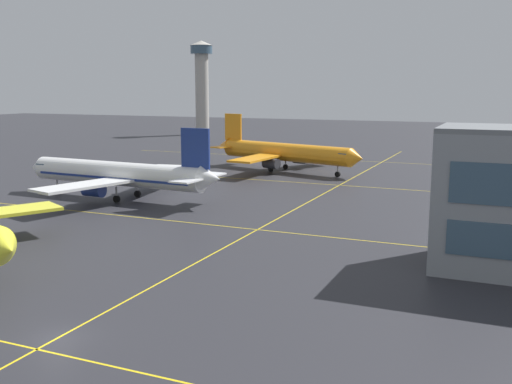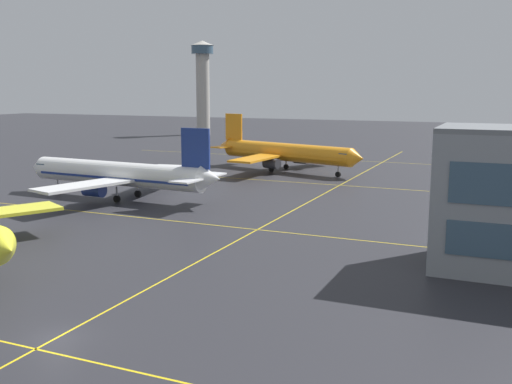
# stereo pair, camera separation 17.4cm
# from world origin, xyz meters

# --- Properties ---
(ground_plane) EXTENTS (600.00, 600.00, 0.00)m
(ground_plane) POSITION_xyz_m (0.00, 0.00, 0.00)
(ground_plane) COLOR #28282D
(airliner_second_row) EXTENTS (38.70, 33.35, 12.03)m
(airliner_second_row) POSITION_xyz_m (-29.18, 47.21, 4.11)
(airliner_second_row) COLOR white
(airliner_second_row) RESTS_ON ground
(airliner_third_row) EXTENTS (38.28, 32.65, 12.11)m
(airliner_third_row) POSITION_xyz_m (-16.50, 89.07, 4.13)
(airliner_third_row) COLOR orange
(airliner_third_row) RESTS_ON ground
(taxiway_markings) EXTENTS (141.70, 169.85, 0.01)m
(taxiway_markings) POSITION_xyz_m (0.00, 55.90, 0.00)
(taxiway_markings) COLOR yellow
(taxiway_markings) RESTS_ON ground
(control_tower) EXTENTS (8.82, 8.82, 35.96)m
(control_tower) POSITION_xyz_m (-83.11, 173.94, 20.97)
(control_tower) COLOR #ADA89E
(control_tower) RESTS_ON ground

